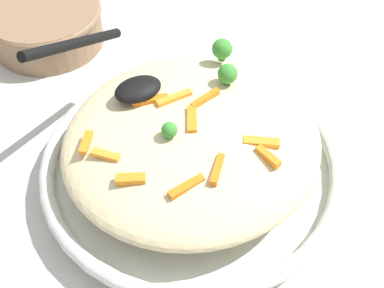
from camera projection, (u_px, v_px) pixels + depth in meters
name	position (u px, v px, depth m)	size (l,w,h in m)	color
ground_plane	(192.00, 175.00, 0.61)	(2.40, 2.40, 0.00)	beige
serving_bowl	(192.00, 165.00, 0.59)	(0.36, 0.36, 0.04)	silver
pasta_mound	(192.00, 140.00, 0.56)	(0.30, 0.28, 0.06)	beige
carrot_piece_0	(205.00, 99.00, 0.56)	(0.04, 0.01, 0.01)	orange
carrot_piece_1	(131.00, 179.00, 0.49)	(0.03, 0.01, 0.01)	orange
carrot_piece_2	(261.00, 142.00, 0.52)	(0.04, 0.01, 0.01)	orange
carrot_piece_3	(217.00, 169.00, 0.49)	(0.04, 0.01, 0.01)	orange
carrot_piece_4	(268.00, 157.00, 0.51)	(0.03, 0.01, 0.01)	orange
carrot_piece_5	(86.00, 142.00, 0.52)	(0.03, 0.01, 0.01)	orange
carrot_piece_6	(188.00, 120.00, 0.53)	(0.04, 0.01, 0.01)	orange
carrot_piece_7	(150.00, 100.00, 0.56)	(0.04, 0.01, 0.01)	orange
carrot_piece_8	(173.00, 98.00, 0.56)	(0.04, 0.01, 0.01)	orange
carrot_piece_9	(186.00, 187.00, 0.48)	(0.04, 0.01, 0.01)	orange
carrot_piece_10	(106.00, 155.00, 0.51)	(0.03, 0.01, 0.01)	orange
broccoli_floret_0	(222.00, 49.00, 0.60)	(0.03, 0.03, 0.03)	#377928
broccoli_floret_1	(228.00, 74.00, 0.57)	(0.02, 0.02, 0.03)	#377928
broccoli_floret_2	(169.00, 130.00, 0.51)	(0.02, 0.02, 0.02)	#377928
serving_spoon	(114.00, 72.00, 0.56)	(0.14, 0.14, 0.09)	black
companion_bowl	(46.00, 23.00, 0.76)	(0.18, 0.18, 0.06)	#8C6B4C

